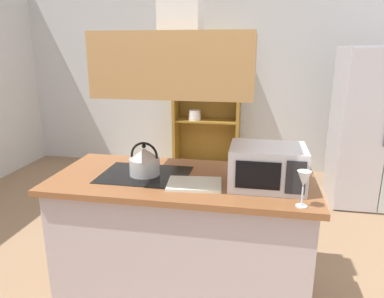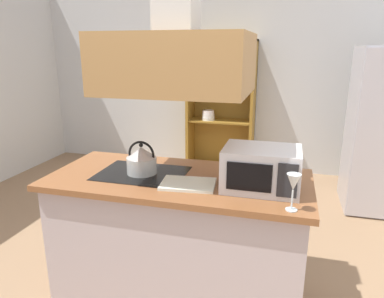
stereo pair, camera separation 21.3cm
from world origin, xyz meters
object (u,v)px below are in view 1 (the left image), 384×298
(cutting_board, at_px, (194,184))
(wine_glass_on_counter, at_px, (304,181))
(refrigerator, at_px, (377,128))
(dish_cabinet, at_px, (207,114))
(microwave, at_px, (267,167))
(kettle, at_px, (144,161))

(cutting_board, xyz_separation_m, wine_glass_on_counter, (0.63, -0.20, 0.14))
(refrigerator, height_order, wine_glass_on_counter, refrigerator)
(dish_cabinet, xyz_separation_m, wine_glass_on_counter, (0.98, -3.12, 0.23))
(microwave, bearing_deg, kettle, 175.75)
(refrigerator, relative_size, microwave, 3.83)
(microwave, bearing_deg, wine_glass_on_counter, -55.00)
(dish_cabinet, relative_size, microwave, 4.03)
(dish_cabinet, distance_m, wine_glass_on_counter, 3.27)
(wine_glass_on_counter, bearing_deg, microwave, 125.00)
(cutting_board, relative_size, microwave, 0.74)
(dish_cabinet, distance_m, microwave, 2.96)
(microwave, bearing_deg, cutting_board, -171.25)
(cutting_board, bearing_deg, kettle, 160.69)
(refrigerator, bearing_deg, cutting_board, -128.63)
(kettle, relative_size, microwave, 0.50)
(kettle, height_order, cutting_board, kettle)
(wine_glass_on_counter, bearing_deg, refrigerator, 65.40)
(microwave, xyz_separation_m, wine_glass_on_counter, (0.19, -0.27, 0.02))
(refrigerator, height_order, cutting_board, refrigerator)
(refrigerator, xyz_separation_m, wine_glass_on_counter, (-1.06, -2.32, 0.17))
(refrigerator, bearing_deg, dish_cabinet, 158.63)
(refrigerator, distance_m, wine_glass_on_counter, 2.56)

